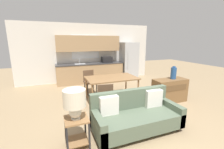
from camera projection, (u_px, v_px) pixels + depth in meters
name	position (u px, v px, depth m)	size (l,w,h in m)	color
ground_plane	(137.00, 131.00, 3.24)	(20.00, 20.00, 0.00)	#9E8460
wall_back	(88.00, 53.00, 7.15)	(6.40, 0.07, 2.70)	silver
kitchen_counter	(90.00, 64.00, 7.00)	(3.08, 0.65, 2.15)	tan
refrigerator	(129.00, 61.00, 7.58)	(0.77, 0.73, 1.84)	#B7BABC
dining_table	(112.00, 79.00, 4.88)	(1.62, 1.00, 0.76)	olive
couch	(135.00, 115.00, 3.26)	(1.88, 0.80, 0.85)	#3D2D1E
side_table	(77.00, 128.00, 2.70)	(0.41, 0.41, 0.57)	olive
table_lamp	(75.00, 101.00, 2.58)	(0.39, 0.39, 0.54)	silver
credenza	(170.00, 90.00, 4.78)	(1.09, 0.46, 0.74)	brown
vase	(174.00, 73.00, 4.71)	(0.17, 0.17, 0.40)	#234C84
dining_chair_near_left	(105.00, 97.00, 3.94)	(0.48, 0.48, 0.85)	brown
dining_chair_far_left	(90.00, 80.00, 5.54)	(0.47, 0.47, 0.85)	brown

